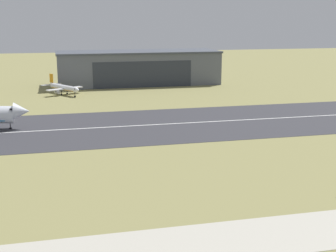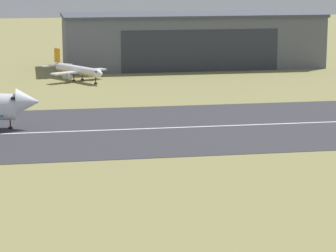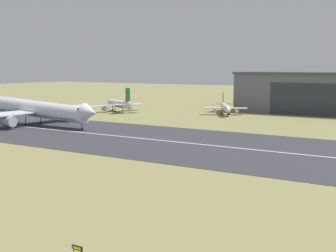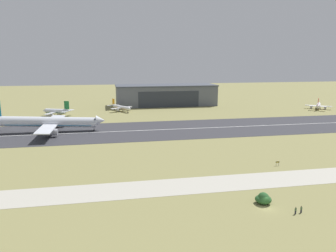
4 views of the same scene
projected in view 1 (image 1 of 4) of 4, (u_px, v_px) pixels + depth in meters
The scene contains 6 objects.
ground_plane at pixel (210, 173), 100.61m from camera, with size 752.44×752.44×0.00m, color olive.
runway_strip at pixel (161, 124), 146.64m from camera, with size 512.44×48.01×0.06m, color #333338.
runway_centreline at pixel (161, 124), 146.63m from camera, with size 461.20×0.70×0.01m, color silver.
taxiway_road at pixel (273, 235), 71.92m from camera, with size 384.33×12.77×0.05m, color #B2AD9E.
hangar_building at pixel (138, 68), 235.01m from camera, with size 80.40×27.06×16.58m.
airplane_parked_east at pixel (64, 88), 203.50m from camera, with size 18.29×23.03×8.21m.
Camera 1 is at (-31.36, -42.28, 32.62)m, focal length 50.00 mm.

